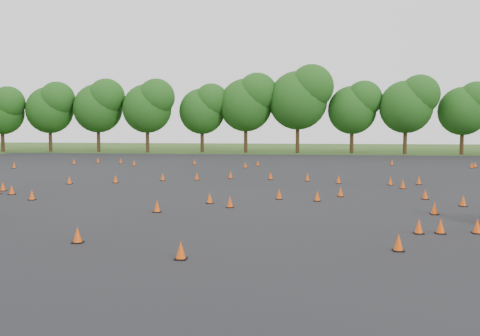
{
  "coord_description": "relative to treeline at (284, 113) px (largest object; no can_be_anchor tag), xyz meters",
  "views": [
    {
      "loc": [
        3.06,
        -23.05,
        3.47
      ],
      "look_at": [
        0.0,
        4.0,
        1.2
      ],
      "focal_mm": 40.0,
      "sensor_mm": 36.0,
      "label": 1
    }
  ],
  "objects": [
    {
      "name": "asphalt_pad",
      "position": [
        -1.25,
        -28.75,
        -4.6
      ],
      "size": [
        62.0,
        62.0,
        0.0
      ],
      "primitive_type": "plane",
      "color": "black",
      "rests_on": "ground"
    },
    {
      "name": "ground",
      "position": [
        -1.25,
        -34.75,
        -4.6
      ],
      "size": [
        140.0,
        140.0,
        0.0
      ],
      "primitive_type": "plane",
      "color": "#2D5119",
      "rests_on": "ground"
    },
    {
      "name": "treeline",
      "position": [
        0.0,
        0.0,
        0.0
      ],
      "size": [
        86.94,
        32.34,
        10.77
      ],
      "color": "#1E4C15",
      "rests_on": "ground"
    },
    {
      "name": "traffic_cones",
      "position": [
        -0.75,
        -28.79,
        -4.37
      ],
      "size": [
        36.13,
        32.76,
        0.45
      ],
      "color": "#E34A09",
      "rests_on": "asphalt_pad"
    }
  ]
}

